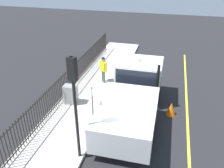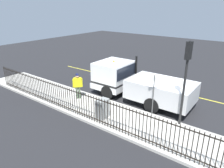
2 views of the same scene
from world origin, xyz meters
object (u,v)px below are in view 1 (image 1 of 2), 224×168
(work_truck, at_px, (135,92))
(utility_cabinet, at_px, (71,94))
(traffic_cone, at_px, (171,109))
(street_sign, at_px, (93,105))
(traffic_light_near, at_px, (74,91))
(worker_standing, at_px, (103,67))

(work_truck, xyz_separation_m, utility_cabinet, (3.52, 0.20, -0.57))
(traffic_cone, bearing_deg, street_sign, 35.57)
(work_truck, xyz_separation_m, traffic_light_near, (1.58, 3.86, 1.94))
(traffic_cone, distance_m, street_sign, 4.43)
(worker_standing, relative_size, traffic_light_near, 0.41)
(work_truck, bearing_deg, traffic_light_near, -112.75)
(worker_standing, height_order, utility_cabinet, worker_standing)
(worker_standing, xyz_separation_m, utility_cabinet, (1.03, 2.93, -0.53))
(worker_standing, relative_size, utility_cabinet, 1.60)
(traffic_light_near, distance_m, traffic_cone, 6.11)
(utility_cabinet, height_order, traffic_cone, utility_cabinet)
(worker_standing, bearing_deg, work_truck, -6.87)
(traffic_light_near, height_order, street_sign, traffic_light_near)
(traffic_light_near, bearing_deg, traffic_cone, 60.63)
(worker_standing, xyz_separation_m, traffic_cone, (-4.43, 2.48, -0.86))
(work_truck, height_order, worker_standing, work_truck)
(work_truck, relative_size, worker_standing, 3.92)
(worker_standing, distance_m, traffic_cone, 5.15)
(traffic_cone, relative_size, street_sign, 0.31)
(utility_cabinet, height_order, street_sign, street_sign)
(traffic_light_near, bearing_deg, street_sign, 98.97)
(street_sign, bearing_deg, traffic_cone, -144.43)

